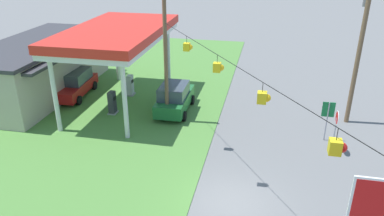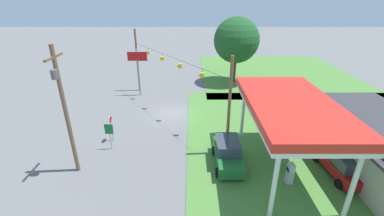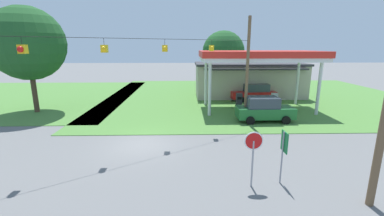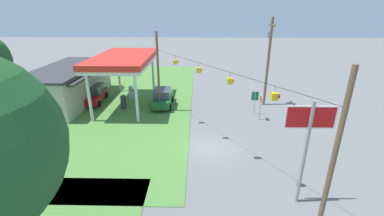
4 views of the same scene
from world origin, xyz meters
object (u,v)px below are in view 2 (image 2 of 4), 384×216
fuel_pump_near (275,147)px  fuel_pump_far (290,174)px  car_at_pumps_front (228,153)px  utility_pole_main (64,107)px  car_at_pumps_rear (342,163)px  route_sign (109,132)px  stop_sign_overhead (138,62)px  gas_station_canopy (291,108)px  stop_sign_roadside (111,123)px  tree_west_verge (236,40)px

fuel_pump_near → fuel_pump_far: 3.40m
car_at_pumps_front → utility_pole_main: (0.81, -11.30, 4.23)m
car_at_pumps_rear → route_sign: 17.99m
stop_sign_overhead → utility_pole_main: utility_pole_main is taller
gas_station_canopy → stop_sign_roadside: gas_station_canopy is taller
fuel_pump_near → car_at_pumps_rear: 4.73m
stop_sign_overhead → utility_pole_main: 15.70m
car_at_pumps_front → tree_west_verge: tree_west_verge is taller
route_sign → tree_west_verge: size_ratio=0.26×
fuel_pump_far → car_at_pumps_rear: car_at_pumps_rear is taller
car_at_pumps_rear → stop_sign_roadside: bearing=70.9°
gas_station_canopy → route_sign: 14.26m
utility_pole_main → route_sign: bearing=149.5°
gas_station_canopy → utility_pole_main: bearing=-88.9°
fuel_pump_far → utility_pole_main: utility_pole_main is taller
utility_pole_main → stop_sign_roadside: bearing=161.3°
stop_sign_roadside → route_sign: bearing=-169.6°
stop_sign_roadside → utility_pole_main: 5.67m
car_at_pumps_rear → stop_sign_overhead: size_ratio=0.83×
gas_station_canopy → fuel_pump_near: bearing=-179.9°
stop_sign_roadside → utility_pole_main: utility_pole_main is taller
route_sign → utility_pole_main: 4.86m
fuel_pump_near → car_at_pumps_front: bearing=-73.6°
stop_sign_overhead → tree_west_verge: tree_west_verge is taller
car_at_pumps_rear → stop_sign_roadside: size_ratio=2.01×
gas_station_canopy → tree_west_verge: size_ratio=1.17×
fuel_pump_far → car_at_pumps_front: bearing=-118.9°
utility_pole_main → fuel_pump_near: bearing=97.4°
gas_station_canopy → route_sign: gas_station_canopy is taller
gas_station_canopy → fuel_pump_near: gas_station_canopy is taller
route_sign → tree_west_verge: (-17.98, 13.09, 4.44)m
stop_sign_overhead → route_sign: 12.97m
stop_sign_overhead → tree_west_verge: (-5.29, 12.93, 1.78)m
fuel_pump_far → tree_west_verge: (-22.26, -0.53, 5.40)m
stop_sign_roadside → utility_pole_main: (4.27, -1.44, 3.43)m
gas_station_canopy → fuel_pump_far: size_ratio=6.85×
gas_station_canopy → fuel_pump_far: 4.58m
fuel_pump_far → stop_sign_roadside: bearing=-112.2°
fuel_pump_far → stop_sign_roadside: stop_sign_roadside is taller
car_at_pumps_rear → stop_sign_roadside: (-4.73, -17.92, 0.84)m
fuel_pump_near → stop_sign_roadside: size_ratio=0.64×
fuel_pump_far → route_sign: bearing=-107.5°
fuel_pump_far → car_at_pumps_front: 4.60m
stop_sign_roadside → fuel_pump_near: bearing=-99.3°
fuel_pump_near → tree_west_verge: bearing=-178.4°
fuel_pump_far → route_sign: route_sign is taller
utility_pole_main → car_at_pumps_rear: bearing=88.6°
route_sign → fuel_pump_near: bearing=86.3°
fuel_pump_near → tree_west_verge: size_ratio=0.17×
fuel_pump_near → utility_pole_main: bearing=-82.6°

